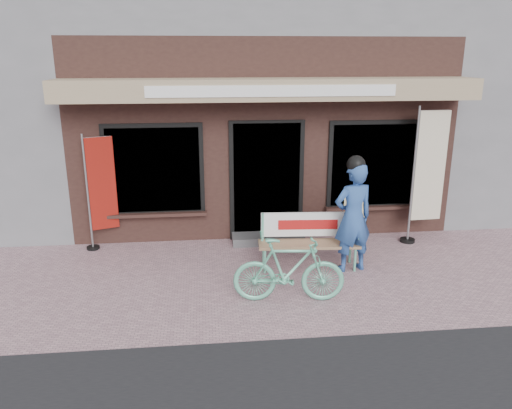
{
  "coord_description": "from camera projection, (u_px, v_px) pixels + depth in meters",
  "views": [
    {
      "loc": [
        -1.12,
        -6.73,
        3.32
      ],
      "look_at": [
        -0.33,
        0.7,
        1.05
      ],
      "focal_mm": 35.0,
      "sensor_mm": 36.0,
      "label": 1
    }
  ],
  "objects": [
    {
      "name": "storefront",
      "position": [
        251.0,
        68.0,
        11.34
      ],
      "size": [
        7.0,
        6.77,
        6.0
      ],
      "color": "black",
      "rests_on": "ground"
    },
    {
      "name": "nobori_red",
      "position": [
        100.0,
        190.0,
        8.61
      ],
      "size": [
        0.6,
        0.32,
        2.05
      ],
      "rotation": [
        0.0,
        0.0,
        0.34
      ],
      "color": "gray",
      "rests_on": "ground"
    },
    {
      "name": "bicycle",
      "position": [
        289.0,
        270.0,
        6.85
      ],
      "size": [
        1.58,
        0.59,
        0.93
      ],
      "primitive_type": "imported",
      "rotation": [
        0.0,
        0.0,
        1.47
      ],
      "color": "#62BF9C",
      "rests_on": "ground"
    },
    {
      "name": "nobori_cream",
      "position": [
        427.0,
        174.0,
        8.84
      ],
      "size": [
        0.73,
        0.28,
        2.47
      ],
      "rotation": [
        0.0,
        0.0,
        0.06
      ],
      "color": "gray",
      "rests_on": "ground"
    },
    {
      "name": "person",
      "position": [
        353.0,
        215.0,
        7.73
      ],
      "size": [
        0.71,
        0.55,
        1.86
      ],
      "rotation": [
        0.0,
        0.0,
        0.22
      ],
      "color": "#2B4F94",
      "rests_on": "ground"
    },
    {
      "name": "menu_stand",
      "position": [
        354.0,
        212.0,
        9.34
      ],
      "size": [
        0.47,
        0.25,
        0.94
      ],
      "rotation": [
        0.0,
        0.0,
        -0.35
      ],
      "color": "black",
      "rests_on": "ground"
    },
    {
      "name": "ground",
      "position": [
        283.0,
        284.0,
        7.48
      ],
      "size": [
        70.0,
        70.0,
        0.0
      ],
      "primitive_type": "plane",
      "color": "#AC838C",
      "rests_on": "ground"
    },
    {
      "name": "bench",
      "position": [
        308.0,
        236.0,
        8.01
      ],
      "size": [
        1.63,
        0.52,
        0.87
      ],
      "rotation": [
        0.0,
        0.0,
        -0.07
      ],
      "color": "#62BF9C",
      "rests_on": "ground"
    }
  ]
}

